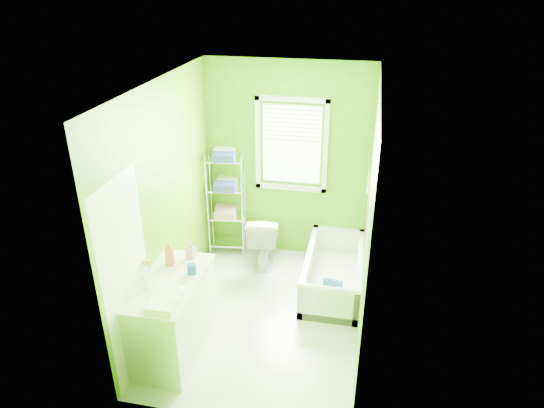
% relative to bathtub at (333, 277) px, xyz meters
% --- Properties ---
extents(ground, '(2.90, 2.90, 0.00)m').
position_rel_bathtub_xyz_m(ground, '(-0.71, -0.69, -0.15)').
color(ground, silver).
rests_on(ground, ground).
extents(room_envelope, '(2.14, 2.94, 2.62)m').
position_rel_bathtub_xyz_m(room_envelope, '(-0.71, -0.69, 1.40)').
color(room_envelope, '#4D9107').
rests_on(room_envelope, ground).
extents(window, '(0.92, 0.05, 1.22)m').
position_rel_bathtub_xyz_m(window, '(-0.66, 0.73, 1.46)').
color(window, white).
rests_on(window, ground).
extents(door, '(0.09, 0.80, 2.00)m').
position_rel_bathtub_xyz_m(door, '(-1.75, -1.69, 0.85)').
color(door, white).
rests_on(door, ground).
extents(right_wall_decor, '(0.04, 1.48, 1.17)m').
position_rel_bathtub_xyz_m(right_wall_decor, '(0.32, -0.71, 1.17)').
color(right_wall_decor, '#3B0610').
rests_on(right_wall_decor, ground).
extents(bathtub, '(0.68, 1.46, 0.47)m').
position_rel_bathtub_xyz_m(bathtub, '(0.00, 0.00, 0.00)').
color(bathtub, white).
rests_on(bathtub, ground).
extents(toilet, '(0.49, 0.75, 0.72)m').
position_rel_bathtub_xyz_m(toilet, '(-0.96, 0.41, 0.21)').
color(toilet, white).
rests_on(toilet, ground).
extents(vanity, '(0.57, 1.11, 1.10)m').
position_rel_bathtub_xyz_m(vanity, '(-1.49, -1.40, 0.30)').
color(vanity, white).
rests_on(vanity, ground).
extents(wire_shelf_unit, '(0.52, 0.42, 1.46)m').
position_rel_bathtub_xyz_m(wire_shelf_unit, '(-1.49, 0.60, 0.74)').
color(wire_shelf_unit, silver).
rests_on(wire_shelf_unit, ground).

